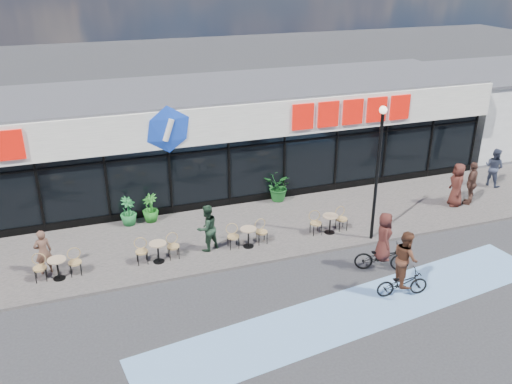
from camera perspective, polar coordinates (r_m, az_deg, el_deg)
ground at (r=17.04m, az=-4.13°, el=-12.17°), size 120.00×120.00×0.00m
sidewalk at (r=20.75m, az=-7.44°, el=-5.11°), size 44.00×5.00×0.10m
bike_lane at (r=17.19m, az=10.54°, el=-12.18°), size 14.17×4.13×0.01m
building at (r=24.79m, az=-10.41°, el=5.31°), size 30.60×6.57×4.75m
neighbour_building at (r=35.07m, az=24.80°, el=8.42°), size 9.20×7.20×4.11m
lamp_post at (r=19.88m, az=12.74°, el=3.01°), size 0.28×0.28×5.13m
bistro_set_2 at (r=19.22m, az=-20.16°, el=-7.26°), size 1.54×0.62×0.90m
bistro_set_3 at (r=19.31m, az=-10.32°, el=-5.92°), size 1.54×0.62×0.90m
bistro_set_4 at (r=19.96m, az=-0.89°, el=-4.48°), size 1.54×0.62×0.90m
bistro_set_5 at (r=21.11m, az=7.69°, el=-3.05°), size 1.54×0.62×0.90m
potted_plant_left at (r=22.01m, az=-13.31°, el=-2.00°), size 0.91×0.91×1.15m
potted_plant_mid at (r=22.11m, az=-11.08°, el=-1.67°), size 0.90×0.90×1.15m
potted_plant_right at (r=23.52m, az=2.23°, el=0.53°), size 1.38×1.27×1.28m
patron_left at (r=19.48m, az=-21.50°, el=-5.89°), size 0.65×0.51×1.59m
patron_right at (r=19.57m, az=-5.19°, el=-3.79°), size 1.05×0.96×1.76m
pedestrian_a at (r=24.50m, az=20.40°, el=0.74°), size 0.88×1.07×1.90m
pedestrian_b at (r=27.33m, az=23.77°, el=2.41°), size 0.93×1.05×1.80m
pedestrian_c at (r=24.88m, az=21.75°, el=0.89°), size 1.17×1.06×1.91m
cyclist_a at (r=17.71m, az=15.32°, el=-7.85°), size 1.75×0.98×2.27m
cyclist_b at (r=18.98m, az=13.19°, el=-5.86°), size 1.96×1.33×2.15m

